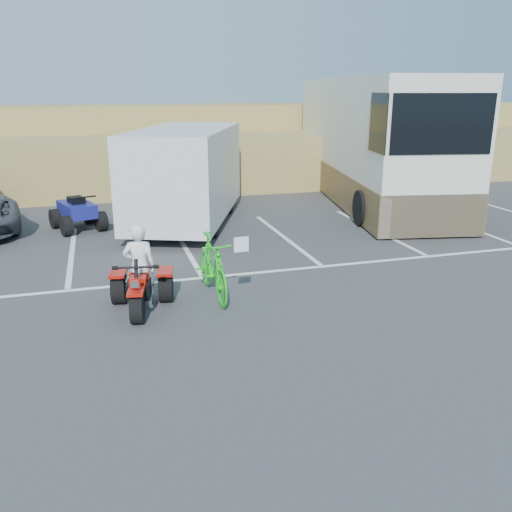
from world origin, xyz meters
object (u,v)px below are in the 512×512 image
object	(u,v)px
rider	(139,267)
quad_atv_green	(167,231)
green_dirt_bike	(213,267)
red_trike_atv	(141,311)
quad_atv_blue	(79,229)
rv_motorhome	(371,149)
cargo_trailer	(186,173)

from	to	relation	value
rider	quad_atv_green	xyz separation A→B (m)	(1.15, 5.38, -0.78)
rider	green_dirt_bike	size ratio (longest dim) A/B	0.79
red_trike_atv	quad_atv_blue	distance (m)	6.55
green_dirt_bike	quad_atv_blue	bearing A→B (deg)	110.47
red_trike_atv	green_dirt_bike	distance (m)	1.55
rider	quad_atv_green	distance (m)	5.56
red_trike_atv	quad_atv_green	world-z (taller)	quad_atv_green
red_trike_atv	quad_atv_green	xyz separation A→B (m)	(1.18, 5.53, 0.00)
quad_atv_blue	quad_atv_green	xyz separation A→B (m)	(2.36, -0.92, 0.00)
rv_motorhome	quad_atv_blue	size ratio (longest dim) A/B	7.37
rider	cargo_trailer	distance (m)	6.49
green_dirt_bike	quad_atv_green	distance (m)	5.21
cargo_trailer	quad_atv_green	xyz separation A→B (m)	(-0.72, -0.79, -1.48)
rv_motorhome	quad_atv_blue	world-z (taller)	rv_motorhome
red_trike_atv	quad_atv_green	distance (m)	5.65
rider	green_dirt_bike	distance (m)	1.39
rider	quad_atv_green	size ratio (longest dim) A/B	0.93
cargo_trailer	rv_motorhome	distance (m)	7.16
green_dirt_bike	quad_atv_blue	world-z (taller)	green_dirt_bike
rider	red_trike_atv	bearing A→B (deg)	90.00
rider	quad_atv_blue	distance (m)	6.46
green_dirt_bike	quad_atv_blue	size ratio (longest dim) A/B	1.23
quad_atv_blue	quad_atv_green	distance (m)	2.53
cargo_trailer	quad_atv_blue	distance (m)	3.42
cargo_trailer	quad_atv_blue	bearing A→B (deg)	-160.76
red_trike_atv	quad_atv_blue	size ratio (longest dim) A/B	0.95
red_trike_atv	green_dirt_bike	xyz separation A→B (m)	(1.39, 0.36, 0.59)
green_dirt_bike	rv_motorhome	size ratio (longest dim) A/B	0.17
cargo_trailer	red_trike_atv	bearing A→B (deg)	-85.10
cargo_trailer	quad_atv_blue	size ratio (longest dim) A/B	3.97
rider	quad_atv_blue	xyz separation A→B (m)	(-1.21, 6.30, -0.78)
rv_motorhome	quad_atv_green	xyz separation A→B (m)	(-7.60, -2.76, -1.78)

